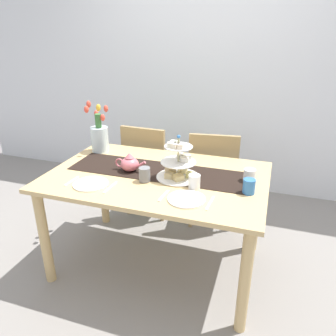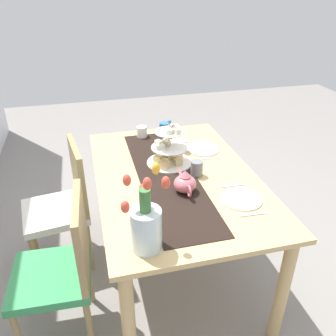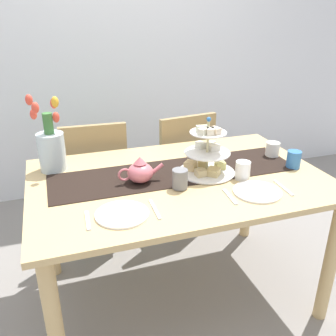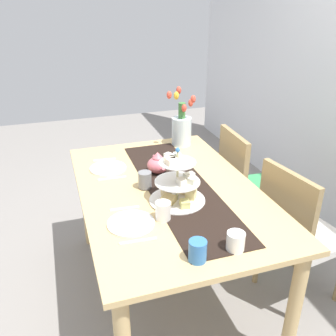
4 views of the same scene
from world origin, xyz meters
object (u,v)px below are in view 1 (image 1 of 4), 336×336
(dinner_plate_left, at_px, (91,184))
(mug_white_text, at_px, (194,182))
(chair_left, at_px, (149,166))
(teapot, at_px, (130,163))
(dining_table, at_px, (157,189))
(cream_jug, at_px, (249,175))
(knife_left, at_px, (110,187))
(mug_orange, at_px, (249,186))
(chair_right, at_px, (213,174))
(tiered_cake_stand, at_px, (178,165))
(tulip_vase, at_px, (99,136))
(fork_left, at_px, (72,181))
(dinner_plate_right, at_px, (186,199))
(knife_right, at_px, (210,203))
(mug_grey, at_px, (145,174))
(fork_right, at_px, (164,196))

(dinner_plate_left, distance_m, mug_white_text, 0.68)
(chair_left, xyz_separation_m, teapot, (0.14, -0.72, 0.33))
(mug_white_text, bearing_deg, dining_table, 157.52)
(cream_jug, height_order, mug_white_text, mug_white_text)
(knife_left, bearing_deg, mug_orange, 13.39)
(chair_right, relative_size, tiered_cake_stand, 2.99)
(mug_white_text, bearing_deg, tulip_vase, 154.89)
(tiered_cake_stand, height_order, mug_white_text, tiered_cake_stand)
(teapot, relative_size, knife_left, 1.40)
(cream_jug, relative_size, fork_left, 0.57)
(chair_right, relative_size, mug_white_text, 9.58)
(teapot, bearing_deg, chair_right, 56.49)
(dinner_plate_right, relative_size, knife_right, 1.35)
(tiered_cake_stand, distance_m, knife_left, 0.48)
(chair_right, distance_m, knife_right, 1.05)
(chair_right, height_order, dinner_plate_left, chair_right)
(dinner_plate_right, bearing_deg, tulip_vase, 147.02)
(tulip_vase, height_order, dinner_plate_left, tulip_vase)
(cream_jug, xyz_separation_m, mug_grey, (-0.66, -0.23, 0.01))
(teapot, relative_size, fork_left, 1.59)
(dining_table, relative_size, mug_orange, 15.99)
(knife_left, height_order, fork_right, same)
(chair_right, bearing_deg, knife_left, -115.80)
(chair_left, height_order, dinner_plate_left, chair_left)
(tiered_cake_stand, bearing_deg, dinner_plate_left, -150.69)
(tiered_cake_stand, xyz_separation_m, knife_right, (0.28, -0.29, -0.09))
(fork_left, relative_size, dinner_plate_right, 0.65)
(knife_left, bearing_deg, mug_white_text, 17.23)
(tulip_vase, bearing_deg, teapot, -36.78)
(tiered_cake_stand, distance_m, teapot, 0.36)
(mug_grey, relative_size, mug_orange, 1.00)
(tiered_cake_stand, height_order, cream_jug, tiered_cake_stand)
(chair_right, distance_m, mug_orange, 0.94)
(dining_table, xyz_separation_m, chair_right, (0.27, 0.72, -0.16))
(fork_left, distance_m, dinner_plate_right, 0.80)
(chair_left, distance_m, dinner_plate_right, 1.22)
(dining_table, distance_m, mug_orange, 0.66)
(mug_orange, bearing_deg, knife_right, -134.45)
(fork_right, bearing_deg, chair_left, 116.48)
(dinner_plate_right, relative_size, mug_orange, 2.42)
(dining_table, height_order, knife_right, knife_right)
(teapot, bearing_deg, knife_right, -23.79)
(fork_left, distance_m, mug_orange, 1.16)
(fork_left, xyz_separation_m, mug_orange, (1.14, 0.20, 0.04))
(fork_right, xyz_separation_m, mug_orange, (0.49, 0.20, 0.04))
(dinner_plate_right, bearing_deg, mug_orange, 30.54)
(cream_jug, distance_m, mug_grey, 0.70)
(knife_left, bearing_deg, fork_right, 0.00)
(dinner_plate_left, height_order, mug_grey, mug_grey)
(fork_left, bearing_deg, dinner_plate_left, 0.00)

